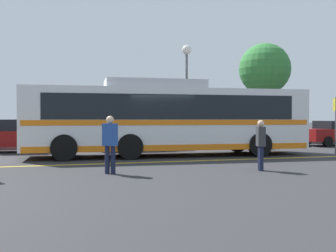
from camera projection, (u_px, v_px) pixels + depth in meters
ground_plane at (156, 157)px, 16.39m from camera, size 220.00×220.00×0.00m
lane_strip_0 at (184, 161)px, 14.61m from camera, size 31.78×0.20×0.01m
curb_strip at (142, 146)px, 21.77m from camera, size 39.78×0.36×0.15m
transit_bus at (168, 118)px, 16.69m from camera, size 12.21×3.26×3.19m
parked_car_1 at (10, 136)px, 18.54m from camera, size 4.44×2.23×1.54m
parked_car_2 at (138, 137)px, 19.80m from camera, size 4.28×2.10×1.31m
parked_car_3 at (238, 135)px, 21.61m from camera, size 4.81×1.95×1.26m
parked_car_4 at (335, 133)px, 23.13m from camera, size 4.47×2.14×1.45m
pedestrian_1 at (110, 141)px, 11.29m from camera, size 0.47×0.35×1.67m
pedestrian_2 at (261, 142)px, 11.98m from camera, size 0.34×0.47×1.55m
bus_stop_sign at (336, 118)px, 17.04m from camera, size 0.07×0.40×2.53m
street_lamp at (187, 69)px, 23.10m from camera, size 0.55×0.55×5.90m
tree_0 at (265, 69)px, 28.22m from camera, size 3.69×3.69×6.99m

